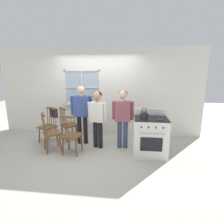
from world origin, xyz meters
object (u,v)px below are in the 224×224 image
stove (150,136)px  kettle (144,115)px  person_elderly_left (82,110)px  chair_near_wall (51,133)px  person_teen_center (98,114)px  person_adult_right (123,113)px  handbag (54,113)px  potted_plant (79,102)px  chair_by_window (48,127)px  chair_center_cluster (69,125)px  chair_near_stove (72,136)px

stove → kettle: size_ratio=4.39×
person_elderly_left → kettle: bearing=-26.8°
chair_near_wall → person_teen_center: 1.28m
person_teen_center → person_adult_right: (0.65, 0.06, 0.01)m
stove → handbag: stove is taller
kettle → potted_plant: (-1.97, 1.42, 0.03)m
person_adult_right → person_elderly_left: bearing=172.4°
chair_by_window → stove: 2.83m
chair_center_cluster → person_elderly_left: size_ratio=0.62×
stove → kettle: kettle is taller
chair_by_window → kettle: size_ratio=4.03×
handbag → chair_by_window: bearing=-115.6°
person_adult_right → stove: (0.68, -0.32, -0.47)m
chair_center_cluster → stove: stove is taller
chair_by_window → stove: stove is taller
chair_near_wall → person_adult_right: 1.89m
person_adult_right → kettle: bearing=-41.6°
chair_center_cluster → chair_near_stove: same height
chair_near_stove → potted_plant: (-0.25, 1.45, 0.60)m
potted_plant → person_adult_right: bearing=-33.4°
person_elderly_left → potted_plant: person_elderly_left is taller
person_teen_center → person_adult_right: bearing=15.8°
chair_near_wall → person_adult_right: bearing=-113.7°
person_teen_center → chair_near_wall: bearing=-153.7°
person_adult_right → kettle: person_adult_right is taller
potted_plant → chair_by_window: bearing=-127.9°
chair_near_stove → person_elderly_left: (0.09, 0.65, 0.51)m
person_adult_right → person_teen_center: bearing=-174.4°
chair_near_wall → handbag: size_ratio=3.24×
kettle → person_elderly_left: bearing=159.5°
person_teen_center → stove: size_ratio=1.39×
person_adult_right → kettle: size_ratio=6.20×
kettle → chair_near_wall: bearing=178.2°
chair_center_cluster → stove: 2.38m
chair_by_window → chair_center_cluster: 0.57m
person_elderly_left → stove: (1.81, -0.48, -0.50)m
chair_near_wall → kettle: (2.29, -0.07, 0.56)m
potted_plant → chair_center_cluster: bearing=-102.4°
person_elderly_left → kettle: 1.74m
person_elderly_left → potted_plant: (-0.34, 0.81, 0.08)m
handbag → person_elderly_left: bearing=-11.3°
chair_near_stove → stove: stove is taller
chair_center_cluster → person_elderly_left: person_elderly_left is taller
chair_near_wall → stove: 2.47m
stove → handbag: (-2.70, 0.66, 0.35)m
chair_by_window → person_elderly_left: (0.99, 0.03, 0.51)m
person_teen_center → chair_near_stove: bearing=-132.3°
handbag → chair_near_wall: bearing=-72.3°
chair_center_cluster → handbag: (-0.42, -0.01, 0.36)m
kettle → person_teen_center: bearing=161.1°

